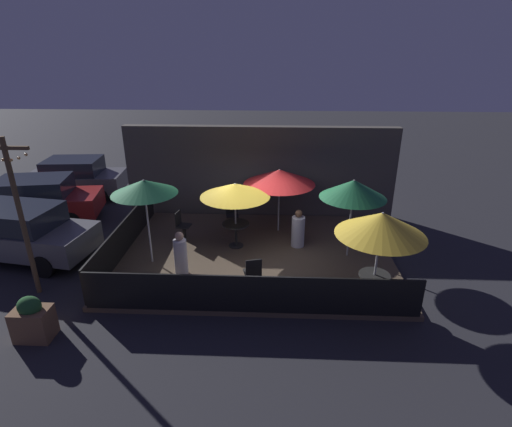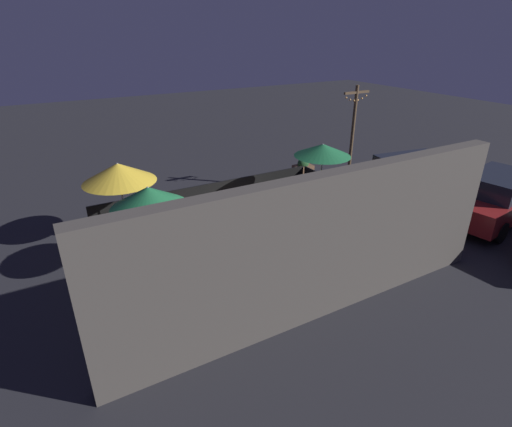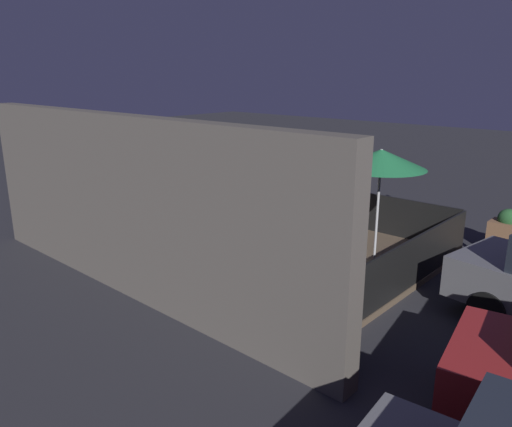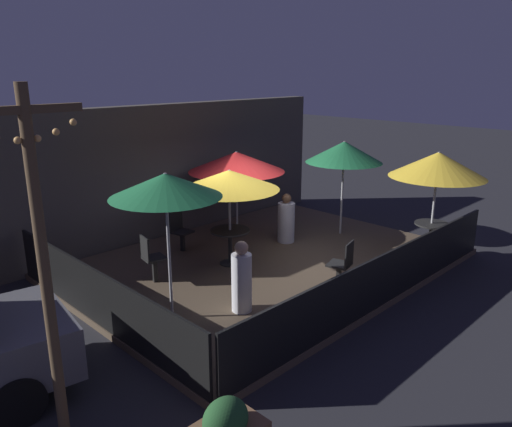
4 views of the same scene
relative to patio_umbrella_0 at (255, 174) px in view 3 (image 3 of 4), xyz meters
The scene contains 18 objects.
ground_plane 2.08m from the patio_umbrella_0, 33.49° to the right, with size 60.00×60.00×0.00m, color #26262B.
patio_deck 2.02m from the patio_umbrella_0, 33.49° to the right, with size 7.88×5.84×0.12m.
building_wall 2.82m from the patio_umbrella_0, 76.94° to the left, with size 9.48×0.36×3.29m.
fence_front 3.61m from the patio_umbrella_0, 79.12° to the right, with size 7.68×0.05×0.95m.
fence_side_left 3.55m from the patio_umbrella_0, behind, with size 0.05×5.64×0.95m.
patio_umbrella_0 is the anchor object (origin of this frame).
patio_umbrella_1 4.45m from the patio_umbrella_0, 37.57° to the right, with size 2.03×2.03×2.28m.
patio_umbrella_2 1.75m from the patio_umbrella_0, 42.28° to the left, with size 2.29×2.29×2.10m.
patio_umbrella_3 3.34m from the patio_umbrella_0, ahead, with size 1.85×1.85×2.31m.
patio_umbrella_4 2.57m from the patio_umbrella_0, 154.64° to the right, with size 1.75×1.75×2.44m.
dining_table_0 1.22m from the patio_umbrella_0, ahead, with size 0.83×0.83×0.75m.
dining_table_1 4.62m from the patio_umbrella_0, 37.57° to the right, with size 0.73×0.73×0.71m.
patio_chair_0 2.81m from the patio_umbrella_0, 75.07° to the right, with size 0.49×0.49×0.92m.
patio_chair_1 1.94m from the patio_umbrella_0, 100.48° to the left, with size 0.47×0.47×0.91m.
patio_chair_2 2.18m from the patio_umbrella_0, 168.63° to the left, with size 0.47×0.47×0.95m.
patron_0 2.29m from the patio_umbrella_0, ahead, with size 0.43×0.43×1.17m.
patron_1 2.49m from the patio_umbrella_0, 127.11° to the right, with size 0.49×0.49×1.25m.
planter_box 5.95m from the patio_umbrella_0, 132.67° to the right, with size 0.76×0.53×1.02m.
Camera 3 is at (-7.50, 8.02, 3.97)m, focal length 35.00 mm.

